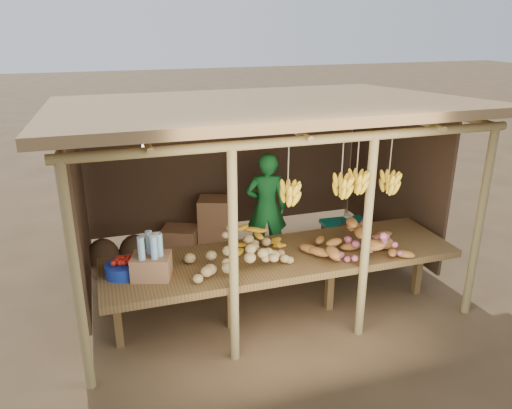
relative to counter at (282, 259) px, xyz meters
name	(u,v)px	position (x,y,z in m)	size (l,w,h in m)	color
ground	(256,279)	(0.00, 0.95, -0.74)	(60.00, 60.00, 0.00)	brown
stall_structure	(255,134)	(0.02, 1.04, 1.19)	(4.70, 3.50, 2.43)	#97834E
counter	(282,259)	(0.00, 0.00, 0.00)	(3.90, 1.05, 0.80)	brown
potato_heap	(238,248)	(-0.52, -0.07, 0.25)	(1.05, 0.63, 0.37)	tan
sweet_potato_heap	(354,236)	(0.78, -0.16, 0.24)	(1.07, 0.64, 0.36)	#9E6228
onion_heap	(370,240)	(0.91, -0.29, 0.24)	(0.84, 0.50, 0.36)	#B95A6E
banana_pile	(254,233)	(-0.24, 0.27, 0.23)	(0.55, 0.33, 0.35)	yellow
tomato_basin	(123,268)	(-1.69, 0.05, 0.14)	(0.36, 0.36, 0.19)	navy
bottle_box	(151,261)	(-1.42, -0.08, 0.24)	(0.44, 0.39, 0.47)	#946642
vendor	(266,208)	(0.32, 1.48, 0.04)	(0.57, 0.37, 1.56)	#1B7B30
tarp_crate	(346,241)	(1.36, 1.06, -0.43)	(0.66, 0.58, 0.75)	brown
carton_stack	(204,229)	(-0.46, 1.99, -0.39)	(1.14, 0.54, 0.78)	#946642
burlap_sacks	(120,255)	(-1.69, 1.67, -0.47)	(0.87, 0.46, 0.61)	#493321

